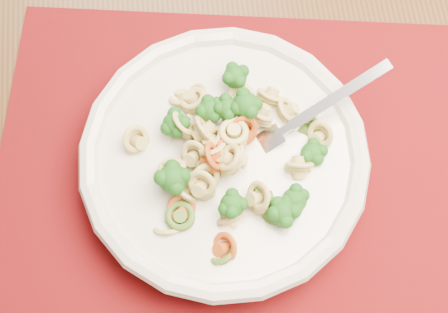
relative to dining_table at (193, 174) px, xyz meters
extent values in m
cube|color=#4A2A18|center=(0.27, 0.26, -0.64)|extent=(4.00, 4.00, 0.01)
cube|color=#4E3116|center=(0.00, 0.00, 0.09)|extent=(1.41, 1.01, 0.04)
cube|color=#630410|center=(0.04, -0.05, 0.11)|extent=(0.58, 0.51, 0.00)
cylinder|color=silver|center=(0.03, -0.04, 0.12)|extent=(0.12, 0.12, 0.01)
cylinder|color=silver|center=(0.03, -0.04, 0.14)|extent=(0.27, 0.27, 0.03)
torus|color=silver|center=(0.03, -0.04, 0.16)|extent=(0.29, 0.29, 0.02)
camera|label=1|loc=(-0.02, -0.24, 0.73)|focal=50.00mm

